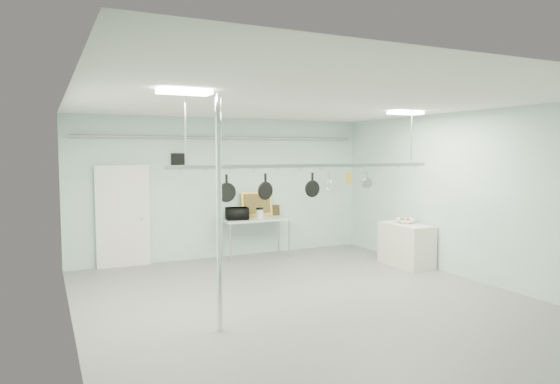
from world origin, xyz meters
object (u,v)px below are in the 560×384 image
chrome_pole (219,214)px  prep_table (256,221)px  skillet_right (312,184)px  skillet_left (227,188)px  microwave (237,214)px  skillet_mid (265,186)px  side_cabinet (406,245)px  pot_rack (311,164)px  fruit_bowl (405,221)px  coffee_canister (260,214)px

chrome_pole → prep_table: chrome_pole is taller
skillet_right → skillet_left: bearing=177.0°
microwave → skillet_right: skillet_right is taller
chrome_pole → skillet_left: 1.04m
prep_table → skillet_mid: size_ratio=4.07×
skillet_mid → skillet_right: 0.85m
chrome_pole → side_cabinet: chrome_pole is taller
side_cabinet → skillet_right: 3.44m
pot_rack → skillet_right: size_ratio=12.51×
side_cabinet → fruit_bowl: 0.51m
microwave → skillet_left: (-1.40, -3.28, 0.84)m
fruit_bowl → chrome_pole: bearing=-156.8°
skillet_left → skillet_right: bearing=1.4°
skillet_mid → skillet_right: bearing=-14.2°
chrome_pole → microwave: 4.60m
pot_rack → skillet_right: bearing=0.0°
microwave → fruit_bowl: size_ratio=1.26×
coffee_canister → skillet_mid: 3.60m
microwave → skillet_right: bearing=101.7°
side_cabinet → prep_table: bearing=139.2°
skillet_left → skillet_right: same height
microwave → skillet_left: bearing=76.8°
chrome_pole → pot_rack: bearing=25.3°
side_cabinet → coffee_canister: coffee_canister is taller
skillet_left → pot_rack: bearing=1.4°
chrome_pole → fruit_bowl: (4.89, 2.10, -0.65)m
side_cabinet → pot_rack: bearing=-159.6°
microwave → skillet_mid: bearing=87.0°
pot_rack → skillet_mid: bearing=180.0°
prep_table → skillet_right: 3.49m
side_cabinet → coffee_canister: size_ratio=5.80×
chrome_pole → side_cabinet: 5.37m
chrome_pole → side_cabinet: size_ratio=2.67×
coffee_canister → skillet_right: skillet_right is taller
prep_table → microwave: bearing=-177.3°
microwave → skillet_left: size_ratio=1.22×
prep_table → fruit_bowl: (2.59, -2.10, 0.12)m
microwave → coffee_canister: 0.55m
skillet_right → skillet_mid: bearing=177.0°
skillet_right → coffee_canister: bearing=79.2°
chrome_pole → pot_rack: 2.19m
pot_rack → skillet_mid: pot_rack is taller
side_cabinet → coffee_canister: bearing=139.1°
chrome_pole → microwave: bearing=66.3°
pot_rack → skillet_left: bearing=180.0°
skillet_left → coffee_canister: bearing=60.5°
prep_table → fruit_bowl: 3.34m
chrome_pole → prep_table: 4.85m
prep_table → fruit_bowl: bearing=-39.1°
skillet_left → skillet_right: size_ratio=1.06×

